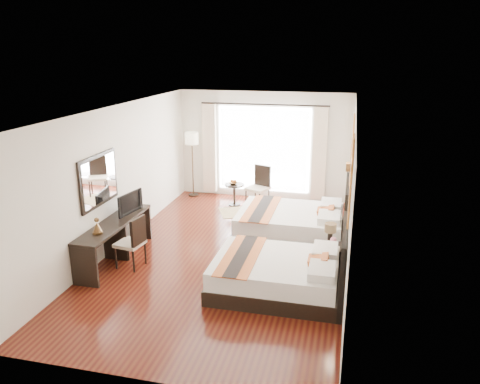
% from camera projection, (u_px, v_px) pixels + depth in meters
% --- Properties ---
extents(floor, '(4.50, 7.50, 0.01)m').
position_uv_depth(floor, '(228.00, 254.00, 9.13)').
color(floor, '#390E0A').
rests_on(floor, ground).
extents(ceiling, '(4.50, 7.50, 0.02)m').
position_uv_depth(ceiling, '(226.00, 110.00, 8.31)').
color(ceiling, white).
rests_on(ceiling, wall_headboard).
extents(wall_headboard, '(0.01, 7.50, 2.80)m').
position_uv_depth(wall_headboard, '(350.00, 193.00, 8.22)').
color(wall_headboard, silver).
rests_on(wall_headboard, floor).
extents(wall_desk, '(0.01, 7.50, 2.80)m').
position_uv_depth(wall_desk, '(117.00, 178.00, 9.21)').
color(wall_desk, silver).
rests_on(wall_desk, floor).
extents(wall_window, '(4.50, 0.01, 2.80)m').
position_uv_depth(wall_window, '(264.00, 146.00, 12.20)').
color(wall_window, silver).
rests_on(wall_window, floor).
extents(wall_entry, '(4.50, 0.01, 2.80)m').
position_uv_depth(wall_entry, '(141.00, 276.00, 5.24)').
color(wall_entry, silver).
rests_on(wall_entry, floor).
extents(window_glass, '(2.40, 0.02, 2.20)m').
position_uv_depth(window_glass, '(264.00, 150.00, 12.21)').
color(window_glass, white).
rests_on(window_glass, wall_window).
extents(sheer_curtain, '(2.30, 0.02, 2.10)m').
position_uv_depth(sheer_curtain, '(263.00, 150.00, 12.16)').
color(sheer_curtain, white).
rests_on(sheer_curtain, wall_window).
extents(drape_left, '(0.35, 0.14, 2.35)m').
position_uv_depth(drape_left, '(210.00, 149.00, 12.45)').
color(drape_left, beige).
rests_on(drape_left, floor).
extents(drape_right, '(0.35, 0.14, 2.35)m').
position_uv_depth(drape_right, '(319.00, 154.00, 11.80)').
color(drape_right, beige).
rests_on(drape_right, floor).
extents(art_panel_near, '(0.03, 0.50, 1.35)m').
position_uv_depth(art_panel_near, '(351.00, 181.00, 6.96)').
color(art_panel_near, maroon).
rests_on(art_panel_near, wall_headboard).
extents(art_panel_far, '(0.03, 0.50, 1.35)m').
position_uv_depth(art_panel_far, '(352.00, 150.00, 9.10)').
color(art_panel_far, maroon).
rests_on(art_panel_far, wall_headboard).
extents(wall_sconce, '(0.10, 0.14, 0.14)m').
position_uv_depth(wall_sconce, '(349.00, 167.00, 7.91)').
color(wall_sconce, '#49311A').
rests_on(wall_sconce, wall_headboard).
extents(mirror_frame, '(0.04, 1.25, 0.95)m').
position_uv_depth(mirror_frame, '(99.00, 180.00, 8.48)').
color(mirror_frame, black).
rests_on(mirror_frame, wall_desk).
extents(mirror_glass, '(0.01, 1.12, 0.82)m').
position_uv_depth(mirror_glass, '(100.00, 180.00, 8.48)').
color(mirror_glass, white).
rests_on(mirror_glass, mirror_frame).
extents(bed_near, '(2.14, 1.66, 1.20)m').
position_uv_depth(bed_near, '(282.00, 273.00, 7.66)').
color(bed_near, black).
rests_on(bed_near, floor).
extents(bed_far, '(2.27, 1.77, 1.28)m').
position_uv_depth(bed_far, '(295.00, 223.00, 9.81)').
color(bed_far, black).
rests_on(bed_far, floor).
extents(nightstand, '(0.38, 0.47, 0.45)m').
position_uv_depth(nightstand, '(331.00, 257.00, 8.45)').
color(nightstand, black).
rests_on(nightstand, floor).
extents(table_lamp, '(0.21, 0.21, 0.34)m').
position_uv_depth(table_lamp, '(330.00, 229.00, 8.40)').
color(table_lamp, black).
rests_on(table_lamp, nightstand).
extents(vase, '(0.15, 0.15, 0.13)m').
position_uv_depth(vase, '(333.00, 244.00, 8.17)').
color(vase, black).
rests_on(vase, nightstand).
extents(console_desk, '(0.50, 2.20, 0.76)m').
position_uv_depth(console_desk, '(115.00, 241.00, 8.78)').
color(console_desk, black).
rests_on(console_desk, floor).
extents(television, '(0.23, 0.73, 0.42)m').
position_uv_depth(television, '(127.00, 202.00, 9.11)').
color(television, black).
rests_on(television, console_desk).
extents(bronze_figurine, '(0.18, 0.18, 0.26)m').
position_uv_depth(bronze_figurine, '(97.00, 227.00, 8.10)').
color(bronze_figurine, '#49311A').
rests_on(bronze_figurine, console_desk).
extents(desk_chair, '(0.51, 0.51, 0.97)m').
position_uv_depth(desk_chair, '(131.00, 251.00, 8.52)').
color(desk_chair, tan).
rests_on(desk_chair, floor).
extents(floor_lamp, '(0.35, 0.35, 1.73)m').
position_uv_depth(floor_lamp, '(192.00, 142.00, 12.29)').
color(floor_lamp, black).
rests_on(floor_lamp, floor).
extents(side_table, '(0.48, 0.48, 0.55)m').
position_uv_depth(side_table, '(234.00, 195.00, 11.88)').
color(side_table, black).
rests_on(side_table, floor).
extents(fruit_bowl, '(0.24, 0.24, 0.05)m').
position_uv_depth(fruit_bowl, '(233.00, 183.00, 11.77)').
color(fruit_bowl, '#443118').
rests_on(fruit_bowl, side_table).
extents(window_chair, '(0.64, 0.64, 1.05)m').
position_uv_depth(window_chair, '(258.00, 195.00, 11.72)').
color(window_chair, tan).
rests_on(window_chair, floor).
extents(jute_rug, '(1.37, 1.18, 0.01)m').
position_uv_depth(jute_rug, '(244.00, 212.00, 11.45)').
color(jute_rug, tan).
rests_on(jute_rug, floor).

